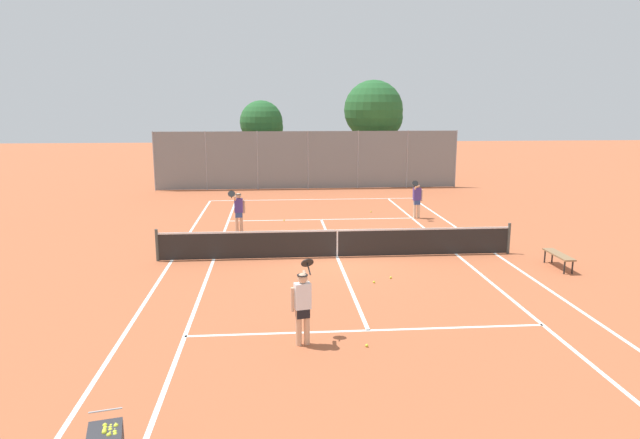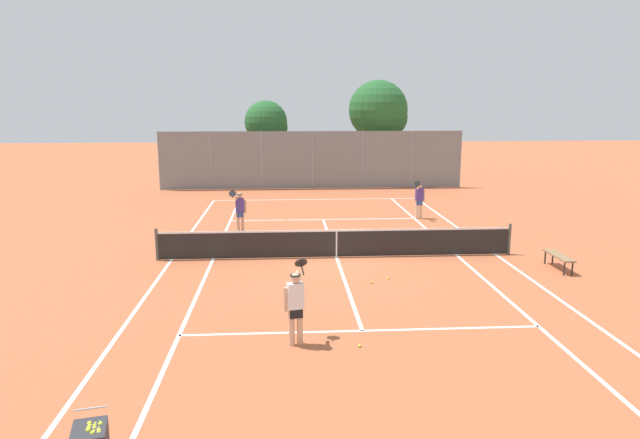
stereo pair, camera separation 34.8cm
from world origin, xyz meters
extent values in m
plane|color=#B25B38|center=(0.00, 0.00, 0.00)|extent=(120.00, 120.00, 0.00)
cube|color=white|center=(0.00, 11.90, 0.00)|extent=(11.00, 0.10, 0.01)
cube|color=white|center=(-5.50, 0.00, 0.00)|extent=(0.10, 23.80, 0.01)
cube|color=white|center=(5.50, 0.00, 0.00)|extent=(0.10, 23.80, 0.01)
cube|color=white|center=(-4.13, 0.00, 0.00)|extent=(0.10, 23.80, 0.01)
cube|color=white|center=(4.13, 0.00, 0.00)|extent=(0.10, 23.80, 0.01)
cube|color=white|center=(0.00, -6.40, 0.00)|extent=(8.26, 0.10, 0.01)
cube|color=white|center=(0.00, 6.40, 0.00)|extent=(8.26, 0.10, 0.01)
cube|color=white|center=(0.00, 0.00, 0.00)|extent=(0.10, 12.80, 0.01)
cylinder|color=#474C47|center=(-5.95, 0.00, 0.53)|extent=(0.10, 0.10, 1.07)
cylinder|color=#474C47|center=(5.95, 0.00, 0.53)|extent=(0.10, 0.10, 1.07)
cube|color=black|center=(0.00, 0.00, 0.46)|extent=(11.90, 0.02, 0.89)
cube|color=white|center=(0.00, 0.00, 0.92)|extent=(11.90, 0.03, 0.06)
cube|color=white|center=(0.00, 0.00, 0.44)|extent=(0.05, 0.03, 0.89)
cylinder|color=#B7B7BC|center=(-4.45, -11.16, 0.95)|extent=(0.43, 0.12, 0.02)
sphere|color=#D1DB33|center=(-4.28, -11.32, 0.82)|extent=(0.07, 0.07, 0.07)
sphere|color=#D1DB33|center=(-4.26, -11.39, 0.84)|extent=(0.07, 0.07, 0.07)
sphere|color=#D1DB33|center=(-4.25, -11.46, 0.82)|extent=(0.07, 0.07, 0.07)
sphere|color=#D1DB33|center=(-4.24, -11.52, 0.83)|extent=(0.07, 0.07, 0.07)
sphere|color=#D1DB33|center=(-4.22, -11.58, 0.83)|extent=(0.07, 0.07, 0.07)
sphere|color=#D1DB33|center=(-4.33, -11.35, 0.82)|extent=(0.07, 0.07, 0.07)
sphere|color=#D1DB33|center=(-4.33, -11.41, 0.83)|extent=(0.07, 0.07, 0.07)
sphere|color=#D1DB33|center=(-4.31, -11.47, 0.83)|extent=(0.07, 0.07, 0.07)
sphere|color=#D1DB33|center=(-4.29, -11.54, 0.82)|extent=(0.07, 0.07, 0.07)
sphere|color=#D1DB33|center=(-4.29, -11.61, 0.85)|extent=(0.07, 0.07, 0.07)
sphere|color=#D1DB33|center=(-4.41, -11.36, 0.85)|extent=(0.07, 0.07, 0.07)
sphere|color=#D1DB33|center=(-4.39, -11.42, 0.83)|extent=(0.07, 0.07, 0.07)
sphere|color=#D1DB33|center=(-4.38, -11.50, 0.85)|extent=(0.07, 0.07, 0.07)
sphere|color=#D1DB33|center=(-4.36, -11.55, 0.85)|extent=(0.07, 0.07, 0.07)
cylinder|color=#D8A884|center=(-1.62, -7.07, 0.41)|extent=(0.13, 0.13, 0.82)
cylinder|color=#D8A884|center=(-1.44, -7.03, 0.41)|extent=(0.13, 0.13, 0.82)
cube|color=black|center=(-1.53, -7.05, 0.74)|extent=(0.31, 0.24, 0.24)
cube|color=white|center=(-1.53, -7.05, 1.10)|extent=(0.38, 0.27, 0.56)
sphere|color=#D8A884|center=(-1.53, -7.05, 1.49)|extent=(0.22, 0.22, 0.22)
cylinder|color=black|center=(-1.53, -7.05, 1.56)|extent=(0.23, 0.23, 0.02)
cylinder|color=#D8A884|center=(-1.75, -7.10, 1.04)|extent=(0.08, 0.08, 0.52)
cylinder|color=#D8A884|center=(-1.44, -6.89, 1.39)|extent=(0.18, 0.46, 0.35)
cylinder|color=black|center=(-1.37, -6.61, 1.55)|extent=(0.09, 0.25, 0.22)
cylinder|color=black|center=(-1.39, -6.49, 1.66)|extent=(0.32, 0.25, 0.23)
cylinder|color=#D8A884|center=(-3.42, 4.10, 0.41)|extent=(0.13, 0.13, 0.82)
cylinder|color=#D8A884|center=(-3.60, 4.09, 0.41)|extent=(0.13, 0.13, 0.82)
cube|color=#334C8C|center=(-3.51, 4.09, 0.74)|extent=(0.29, 0.20, 0.24)
cube|color=#4C388C|center=(-3.51, 4.09, 1.10)|extent=(0.35, 0.22, 0.56)
sphere|color=#D8A884|center=(-3.51, 4.09, 1.49)|extent=(0.22, 0.22, 0.22)
cylinder|color=black|center=(-3.51, 4.09, 1.56)|extent=(0.23, 0.23, 0.02)
cylinder|color=#D8A884|center=(-3.29, 4.11, 1.04)|extent=(0.08, 0.08, 0.52)
cylinder|color=#D8A884|center=(-3.63, 3.94, 1.39)|extent=(0.11, 0.46, 0.35)
cylinder|color=black|center=(-3.75, 3.68, 1.55)|extent=(0.05, 0.25, 0.22)
cylinder|color=black|center=(-3.74, 3.56, 1.66)|extent=(0.29, 0.21, 0.23)
cylinder|color=beige|center=(4.42, 6.41, 0.41)|extent=(0.13, 0.13, 0.82)
cylinder|color=beige|center=(4.24, 6.40, 0.41)|extent=(0.13, 0.13, 0.82)
cube|color=#334C8C|center=(4.33, 6.40, 0.74)|extent=(0.29, 0.20, 0.24)
cube|color=#4C388C|center=(4.33, 6.40, 1.10)|extent=(0.35, 0.22, 0.56)
sphere|color=beige|center=(4.33, 6.40, 1.49)|extent=(0.22, 0.22, 0.22)
cylinder|color=black|center=(4.33, 6.40, 1.56)|extent=(0.23, 0.23, 0.02)
cylinder|color=beige|center=(4.55, 6.42, 1.04)|extent=(0.08, 0.08, 0.52)
cylinder|color=beige|center=(4.21, 6.25, 1.39)|extent=(0.11, 0.46, 0.35)
cylinder|color=black|center=(4.10, 5.99, 1.55)|extent=(0.05, 0.25, 0.22)
cylinder|color=black|center=(4.10, 5.87, 1.66)|extent=(0.29, 0.21, 0.23)
sphere|color=#D1DB33|center=(0.74, -2.93, 0.03)|extent=(0.07, 0.07, 0.07)
sphere|color=#D1DB33|center=(2.51, 7.92, 0.03)|extent=(0.07, 0.07, 0.07)
sphere|color=#D1DB33|center=(-0.18, -7.29, 0.03)|extent=(0.07, 0.07, 0.07)
sphere|color=#D1DB33|center=(1.31, -2.55, 0.03)|extent=(0.07, 0.07, 0.07)
sphere|color=#D1DB33|center=(-1.67, 6.19, 0.03)|extent=(0.07, 0.07, 0.07)
sphere|color=#D1DB33|center=(-1.78, 1.49, 0.03)|extent=(0.07, 0.07, 0.07)
cube|color=olive|center=(6.79, -1.88, 0.44)|extent=(0.36, 1.50, 0.05)
cylinder|color=#262626|center=(6.66, -2.52, 0.21)|extent=(0.05, 0.05, 0.41)
cylinder|color=#262626|center=(6.66, -1.25, 0.21)|extent=(0.05, 0.05, 0.41)
cylinder|color=#262626|center=(6.91, -2.52, 0.21)|extent=(0.05, 0.05, 0.41)
cylinder|color=#262626|center=(6.91, -1.25, 0.21)|extent=(0.05, 0.05, 0.41)
cylinder|color=gray|center=(-9.16, 15.97, 1.75)|extent=(0.08, 0.08, 3.50)
cylinder|color=gray|center=(-6.10, 15.97, 1.75)|extent=(0.08, 0.08, 3.50)
cylinder|color=gray|center=(-3.05, 15.97, 1.75)|extent=(0.08, 0.08, 3.50)
cylinder|color=gray|center=(0.00, 15.97, 1.75)|extent=(0.08, 0.08, 3.50)
cylinder|color=gray|center=(3.05, 15.97, 1.75)|extent=(0.08, 0.08, 3.50)
cylinder|color=gray|center=(6.10, 15.97, 1.75)|extent=(0.08, 0.08, 3.50)
cylinder|color=gray|center=(9.16, 15.97, 1.75)|extent=(0.08, 0.08, 3.50)
cube|color=slate|center=(0.00, 15.97, 1.75)|extent=(18.31, 0.02, 3.46)
cylinder|color=brown|center=(-2.82, 18.23, 1.51)|extent=(0.20, 0.20, 3.01)
sphere|color=#26602D|center=(-2.82, 18.23, 3.96)|extent=(2.71, 2.71, 2.71)
sphere|color=#26602D|center=(-2.26, 18.22, 3.62)|extent=(1.63, 1.63, 1.63)
cylinder|color=brown|center=(4.34, 18.24, 1.69)|extent=(0.25, 0.25, 3.39)
sphere|color=#26602D|center=(4.34, 18.24, 4.71)|extent=(3.78, 3.78, 3.78)
sphere|color=#26602D|center=(4.93, 18.20, 4.24)|extent=(2.62, 2.62, 2.62)
camera|label=1|loc=(-2.10, -18.51, 5.07)|focal=32.00mm
camera|label=2|loc=(-1.75, -18.53, 5.07)|focal=32.00mm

